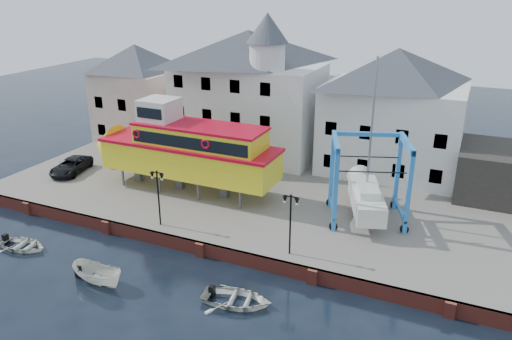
% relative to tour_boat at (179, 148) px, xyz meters
% --- Properties ---
extents(ground, '(140.00, 140.00, 0.00)m').
position_rel_tour_boat_xyz_m(ground, '(6.27, -7.54, -4.58)').
color(ground, black).
rests_on(ground, ground).
extents(hardstanding, '(44.00, 22.00, 1.00)m').
position_rel_tour_boat_xyz_m(hardstanding, '(6.27, 3.46, -4.08)').
color(hardstanding, slate).
rests_on(hardstanding, ground).
extents(quay_wall, '(44.00, 0.47, 1.00)m').
position_rel_tour_boat_xyz_m(quay_wall, '(6.27, -7.43, -4.08)').
color(quay_wall, maroon).
rests_on(quay_wall, ground).
extents(building_pink, '(8.00, 7.00, 10.30)m').
position_rel_tour_boat_xyz_m(building_pink, '(-11.73, 10.46, 1.56)').
color(building_pink, '#BA9690').
rests_on(building_pink, hardstanding).
extents(building_white_main, '(14.00, 8.30, 14.00)m').
position_rel_tour_boat_xyz_m(building_white_main, '(1.40, 10.85, 2.76)').
color(building_white_main, silver).
rests_on(building_white_main, hardstanding).
extents(building_white_right, '(12.00, 8.00, 11.20)m').
position_rel_tour_boat_xyz_m(building_white_right, '(15.27, 11.46, 2.01)').
color(building_white_right, silver).
rests_on(building_white_right, hardstanding).
extents(shed_dark, '(8.00, 7.00, 4.00)m').
position_rel_tour_boat_xyz_m(shed_dark, '(25.27, 9.46, -1.58)').
color(shed_dark, black).
rests_on(shed_dark, hardstanding).
extents(lamp_post_left, '(1.12, 0.32, 4.20)m').
position_rel_tour_boat_xyz_m(lamp_post_left, '(2.27, -6.34, -0.41)').
color(lamp_post_left, black).
rests_on(lamp_post_left, hardstanding).
extents(lamp_post_right, '(1.12, 0.32, 4.20)m').
position_rel_tour_boat_xyz_m(lamp_post_right, '(12.27, -6.34, -0.41)').
color(lamp_post_right, black).
rests_on(lamp_post_right, hardstanding).
extents(tour_boat, '(17.47, 4.29, 7.60)m').
position_rel_tour_boat_xyz_m(tour_boat, '(0.00, 0.00, 0.00)').
color(tour_boat, '#59595E').
rests_on(tour_boat, hardstanding).
extents(travel_lift, '(6.66, 8.08, 11.88)m').
position_rel_tour_boat_xyz_m(travel_lift, '(15.37, 1.34, -1.59)').
color(travel_lift, blue).
rests_on(travel_lift, hardstanding).
extents(van, '(3.22, 5.16, 1.33)m').
position_rel_tour_boat_xyz_m(van, '(-11.15, -0.99, -2.92)').
color(van, black).
rests_on(van, hardstanding).
extents(motorboat_a, '(3.90, 1.71, 1.47)m').
position_rel_tour_boat_xyz_m(motorboat_a, '(2.17, -12.99, -4.58)').
color(motorboat_a, silver).
rests_on(motorboat_a, ground).
extents(motorboat_b, '(4.59, 3.61, 0.86)m').
position_rel_tour_boat_xyz_m(motorboat_b, '(10.88, -11.34, -4.58)').
color(motorboat_b, silver).
rests_on(motorboat_b, ground).
extents(motorboat_d, '(3.82, 2.92, 0.74)m').
position_rel_tour_boat_xyz_m(motorboat_d, '(-5.63, -11.77, -4.58)').
color(motorboat_d, silver).
rests_on(motorboat_d, ground).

